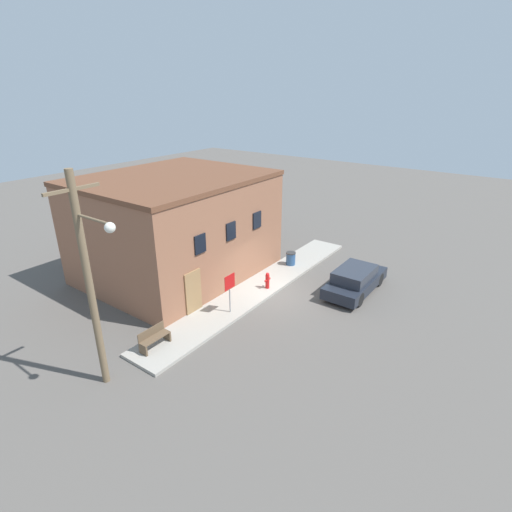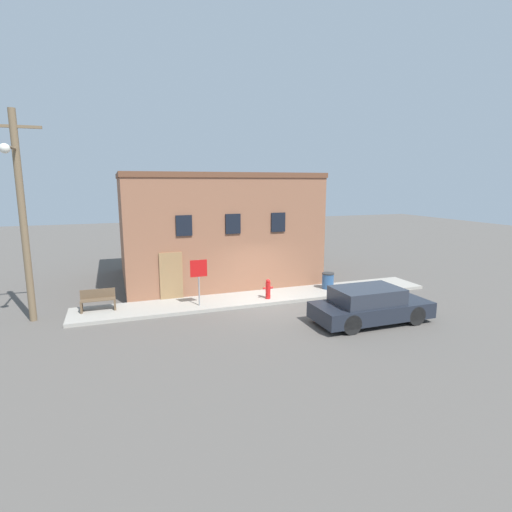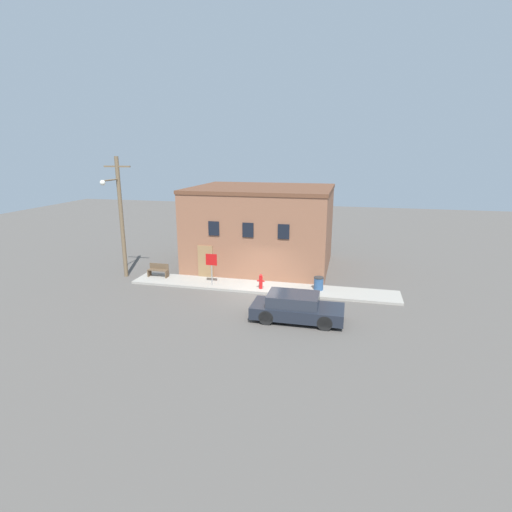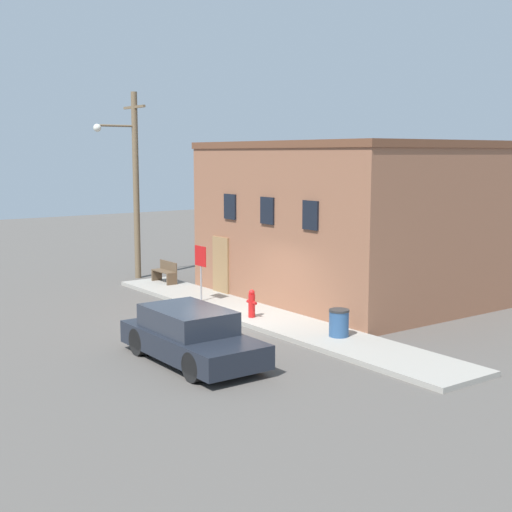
% 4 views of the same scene
% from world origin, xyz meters
% --- Properties ---
extents(ground_plane, '(80.00, 80.00, 0.00)m').
position_xyz_m(ground_plane, '(0.00, 0.00, 0.00)').
color(ground_plane, '#56514C').
extents(sidewalk, '(16.17, 2.07, 0.14)m').
position_xyz_m(sidewalk, '(0.00, 1.04, 0.07)').
color(sidewalk, '#9E998E').
rests_on(sidewalk, ground).
extents(brick_building, '(9.59, 8.00, 5.65)m').
position_xyz_m(brick_building, '(-1.06, 6.01, 2.83)').
color(brick_building, '#8E5B42').
rests_on(brick_building, ground).
extents(fire_hydrant, '(0.45, 0.21, 0.89)m').
position_xyz_m(fire_hydrant, '(0.08, 0.58, 0.59)').
color(fire_hydrant, red).
rests_on(fire_hydrant, sidewalk).
extents(stop_sign, '(0.70, 0.06, 1.94)m').
position_xyz_m(stop_sign, '(-2.98, 0.60, 1.50)').
color(stop_sign, gray).
rests_on(stop_sign, sidewalk).
extents(bench, '(1.32, 0.44, 0.84)m').
position_xyz_m(bench, '(-6.92, 1.36, 0.55)').
color(bench, brown).
rests_on(bench, sidewalk).
extents(trash_bin, '(0.58, 0.58, 0.77)m').
position_xyz_m(trash_bin, '(3.43, 1.19, 0.53)').
color(trash_bin, '#2D517F').
rests_on(trash_bin, sidewalk).
extents(utility_pole, '(1.80, 1.93, 7.74)m').
position_xyz_m(utility_pole, '(-9.25, 1.22, 4.17)').
color(utility_pole, brown).
rests_on(utility_pole, ground).
extents(parked_car, '(4.46, 1.84, 1.36)m').
position_xyz_m(parked_car, '(2.69, -3.18, 0.66)').
color(parked_car, black).
rests_on(parked_car, ground).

